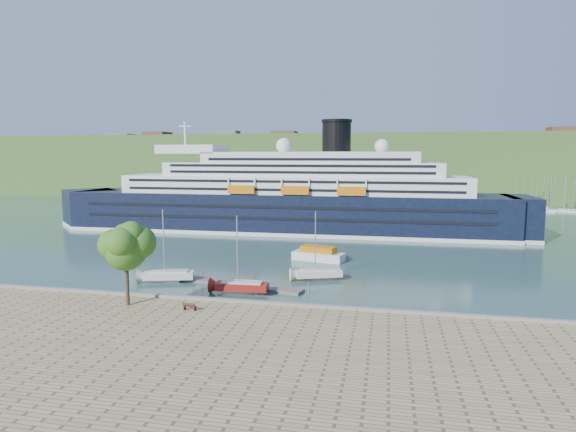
# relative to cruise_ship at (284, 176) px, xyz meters

# --- Properties ---
(ground) EXTENTS (400.00, 400.00, 0.00)m
(ground) POSITION_rel_cruise_ship_xyz_m (2.43, -53.40, -11.88)
(ground) COLOR #2A4B44
(ground) RESTS_ON ground
(far_hillside) EXTENTS (400.00, 50.00, 24.00)m
(far_hillside) POSITION_rel_cruise_ship_xyz_m (2.43, 91.60, 0.12)
(far_hillside) COLOR #365923
(far_hillside) RESTS_ON ground
(quay_coping) EXTENTS (220.00, 0.50, 0.30)m
(quay_coping) POSITION_rel_cruise_ship_xyz_m (2.43, -53.60, -10.73)
(quay_coping) COLOR slate
(quay_coping) RESTS_ON promenade
(cruise_ship) EXTENTS (106.01, 16.56, 23.77)m
(cruise_ship) POSITION_rel_cruise_ship_xyz_m (0.00, 0.00, 0.00)
(cruise_ship) COLOR black
(cruise_ship) RESTS_ON ground
(park_bench) EXTENTS (1.40, 0.65, 0.88)m
(park_bench) POSITION_rel_cruise_ship_xyz_m (2.75, -57.10, -10.45)
(park_bench) COLOR #4A2615
(park_bench) RESTS_ON promenade
(promenade_tree) EXTENTS (5.75, 5.75, 9.52)m
(promenade_tree) POSITION_rel_cruise_ship_xyz_m (-4.21, -56.83, -6.13)
(promenade_tree) COLOR #275D18
(promenade_tree) RESTS_ON promenade
(floating_pontoon) EXTENTS (17.01, 5.63, 0.38)m
(floating_pontoon) POSITION_rel_cruise_ship_xyz_m (3.84, -44.14, -11.70)
(floating_pontoon) COLOR slate
(floating_pontoon) RESTS_ON ground
(sailboat_white_near) EXTENTS (7.33, 3.87, 9.13)m
(sailboat_white_near) POSITION_rel_cruise_ship_xyz_m (-5.69, -44.32, -7.32)
(sailboat_white_near) COLOR silver
(sailboat_white_near) RESTS_ON ground
(sailboat_red) EXTENTS (7.04, 2.28, 8.99)m
(sailboat_red) POSITION_rel_cruise_ship_xyz_m (5.17, -47.46, -7.39)
(sailboat_red) COLOR maroon
(sailboat_red) RESTS_ON ground
(sailboat_white_far) EXTENTS (7.01, 4.20, 8.77)m
(sailboat_white_far) POSITION_rel_cruise_ship_xyz_m (13.21, -39.15, -7.50)
(sailboat_white_far) COLOR silver
(sailboat_white_far) RESTS_ON ground
(tender_launch) EXTENTS (8.62, 4.72, 2.26)m
(tender_launch) POSITION_rel_cruise_ship_xyz_m (11.46, -27.31, -10.75)
(tender_launch) COLOR #D16D0C
(tender_launch) RESTS_ON ground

